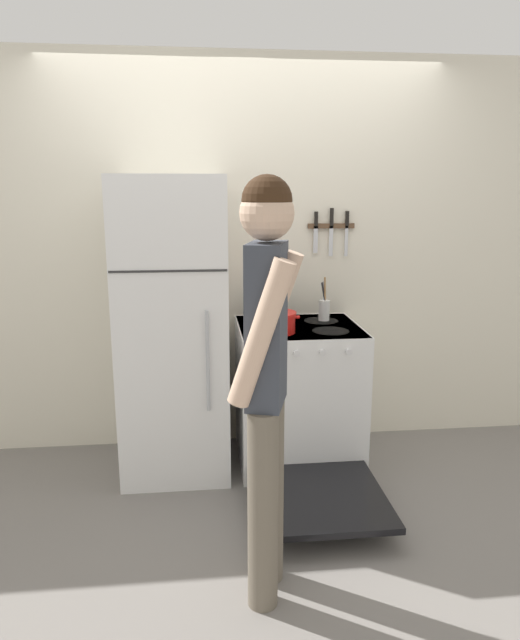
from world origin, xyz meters
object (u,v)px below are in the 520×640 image
(tea_kettle, at_px, (271,310))
(utensil_jar, at_px, (324,309))
(dutch_oven_pot, at_px, (275,322))
(refrigerator, at_px, (174,328))
(person, at_px, (267,370))
(stove_range, at_px, (299,396))

(tea_kettle, distance_m, utensil_jar, 0.34)
(tea_kettle, xyz_separation_m, utensil_jar, (0.34, 0.01, -0.00))
(dutch_oven_pot, distance_m, utensil_jar, 0.46)
(refrigerator, distance_m, person, 1.30)
(utensil_jar, height_order, person, person)
(stove_range, bearing_deg, tea_kettle, 131.86)
(stove_range, height_order, dutch_oven_pot, dutch_oven_pot)
(person, bearing_deg, tea_kettle, 7.84)
(tea_kettle, relative_size, utensil_jar, 0.85)
(stove_range, relative_size, dutch_oven_pot, 4.72)
(stove_range, relative_size, person, 0.79)
(refrigerator, height_order, tea_kettle, refrigerator)
(utensil_jar, bearing_deg, person, -111.42)
(utensil_jar, bearing_deg, dutch_oven_pot, -141.80)
(dutch_oven_pot, bearing_deg, refrigerator, 167.38)
(dutch_oven_pot, height_order, person, person)
(person, bearing_deg, dutch_oven_pot, 6.52)
(utensil_jar, distance_m, person, 1.47)
(stove_range, distance_m, dutch_oven_pot, 0.54)
(utensil_jar, relative_size, person, 0.16)
(dutch_oven_pot, xyz_separation_m, tea_kettle, (0.01, 0.27, 0.01))
(tea_kettle, height_order, utensil_jar, utensil_jar)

